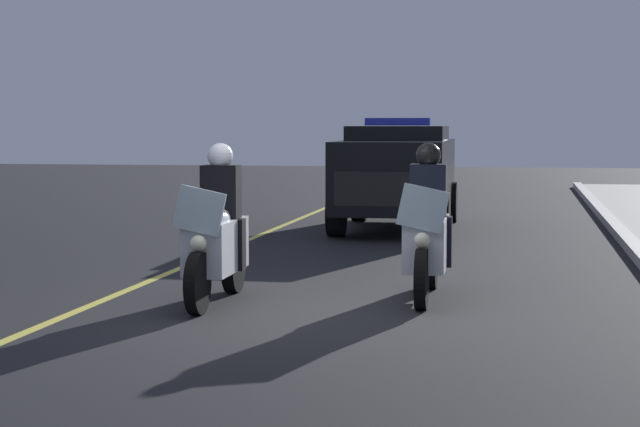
# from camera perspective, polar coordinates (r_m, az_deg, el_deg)

# --- Properties ---
(ground_plane) EXTENTS (80.00, 80.00, 0.00)m
(ground_plane) POSITION_cam_1_polar(r_m,az_deg,el_deg) (11.06, -1.52, -5.31)
(ground_plane) COLOR black
(lane_stripe_center) EXTENTS (48.00, 0.12, 0.01)m
(lane_stripe_center) POSITION_cam_1_polar(r_m,az_deg,el_deg) (11.71, -12.19, -4.83)
(lane_stripe_center) COLOR #E0D14C
(lane_stripe_center) RESTS_ON ground
(police_motorcycle_lead_left) EXTENTS (2.14, 0.57, 1.72)m
(police_motorcycle_lead_left) POSITION_cam_1_polar(r_m,az_deg,el_deg) (11.73, -5.44, -1.30)
(police_motorcycle_lead_left) COLOR black
(police_motorcycle_lead_left) RESTS_ON ground
(police_motorcycle_lead_right) EXTENTS (2.14, 0.57, 1.72)m
(police_motorcycle_lead_right) POSITION_cam_1_polar(r_m,az_deg,el_deg) (12.03, 5.62, -1.16)
(police_motorcycle_lead_right) COLOR black
(police_motorcycle_lead_right) RESTS_ON ground
(police_suv) EXTENTS (4.94, 2.16, 2.05)m
(police_suv) POSITION_cam_1_polar(r_m,az_deg,el_deg) (20.13, 4.07, 2.22)
(police_suv) COLOR black
(police_suv) RESTS_ON ground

